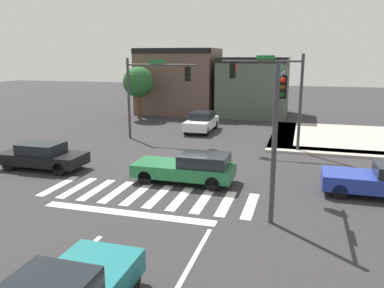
{
  "coord_description": "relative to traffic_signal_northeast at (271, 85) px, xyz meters",
  "views": [
    {
      "loc": [
        6.07,
        -18.78,
        5.73
      ],
      "look_at": [
        0.5,
        0.51,
        1.14
      ],
      "focal_mm": 36.17,
      "sensor_mm": 36.0,
      "label": 1
    }
  ],
  "objects": [
    {
      "name": "car_black",
      "position": [
        -10.8,
        -7.36,
        -3.34
      ],
      "size": [
        4.39,
        1.84,
        1.37
      ],
      "rotation": [
        0.0,
        0.0,
        3.14
      ],
      "color": "black",
      "rests_on": "ground_plane"
    },
    {
      "name": "curb_corner_northeast",
      "position": [
        4.37,
        4.45,
        -3.97
      ],
      "size": [
        10.0,
        10.6,
        0.15
      ],
      "color": "#B2AA9E",
      "rests_on": "ground_plane"
    },
    {
      "name": "traffic_signal_northeast",
      "position": [
        0.0,
        0.0,
        0.0
      ],
      "size": [
        4.86,
        0.32,
        5.86
      ],
      "rotation": [
        0.0,
        0.0,
        3.14
      ],
      "color": "#383A3D",
      "rests_on": "ground_plane"
    },
    {
      "name": "storefront_row",
      "position": [
        -6.81,
        14.16,
        -1.0
      ],
      "size": [
        14.51,
        6.95,
        6.45
      ],
      "color": "brown",
      "rests_on": "ground_plane"
    },
    {
      "name": "bike_detector_marking",
      "position": [
        -2.89,
        -14.42,
        -4.04
      ],
      "size": [
        0.91,
        0.91,
        0.01
      ],
      "color": "yellow",
      "rests_on": "ground_plane"
    },
    {
      "name": "traffic_signal_southeast",
      "position": [
        1.1,
        -9.25,
        -0.28
      ],
      "size": [
        0.32,
        4.21,
        5.51
      ],
      "rotation": [
        0.0,
        0.0,
        1.57
      ],
      "color": "#383A3D",
      "rests_on": "ground_plane"
    },
    {
      "name": "car_green",
      "position": [
        -2.92,
        -7.39,
        -3.33
      ],
      "size": [
        4.62,
        1.87,
        1.4
      ],
      "rotation": [
        0.0,
        0.0,
        3.14
      ],
      "color": "#1E6638",
      "rests_on": "ground_plane"
    },
    {
      "name": "roadside_tree",
      "position": [
        -12.62,
        9.03,
        -0.68
      ],
      "size": [
        2.79,
        2.79,
        4.8
      ],
      "color": "#4C3823",
      "rests_on": "ground_plane"
    },
    {
      "name": "traffic_signal_northwest",
      "position": [
        -7.9,
        0.99,
        -0.18
      ],
      "size": [
        4.95,
        0.32,
        5.59
      ],
      "color": "#383A3D",
      "rests_on": "ground_plane"
    },
    {
      "name": "crosswalk_near",
      "position": [
        -4.12,
        -9.47,
        -4.04
      ],
      "size": [
        9.06,
        2.78,
        0.01
      ],
      "color": "silver",
      "rests_on": "ground_plane"
    },
    {
      "name": "car_white",
      "position": [
        -5.52,
        4.78,
        -3.27
      ],
      "size": [
        1.8,
        4.32,
        1.51
      ],
      "rotation": [
        0.0,
        0.0,
        -1.57
      ],
      "color": "white",
      "rests_on": "ground_plane"
    },
    {
      "name": "ground_plane",
      "position": [
        -4.12,
        -4.97,
        -4.04
      ],
      "size": [
        120.0,
        120.0,
        0.0
      ],
      "primitive_type": "plane",
      "color": "#302D30"
    },
    {
      "name": "car_blue",
      "position": [
        5.25,
        -6.91,
        -3.34
      ],
      "size": [
        4.32,
        1.83,
        1.38
      ],
      "rotation": [
        0.0,
        0.0,
        3.14
      ],
      "color": "#23389E",
      "rests_on": "ground_plane"
    }
  ]
}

